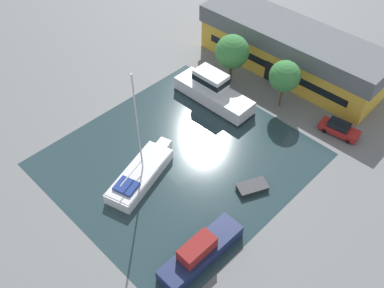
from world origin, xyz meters
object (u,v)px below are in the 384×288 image
at_px(warehouse_building, 290,50).
at_px(motor_cruiser, 213,92).
at_px(sailboat_moored, 141,174).
at_px(parked_car, 339,129).
at_px(small_dinghy, 252,187).
at_px(cabin_boat, 200,252).
at_px(quay_tree_by_water, 285,76).
at_px(quay_tree_near_building, 232,52).

bearing_deg(warehouse_building, motor_cruiser, -104.30).
height_order(sailboat_moored, motor_cruiser, sailboat_moored).
relative_size(warehouse_building, sailboat_moored, 1.96).
bearing_deg(parked_car, small_dinghy, -16.65).
height_order(motor_cruiser, cabin_boat, motor_cruiser).
distance_m(motor_cruiser, small_dinghy, 14.79).
xyz_separation_m(warehouse_building, cabin_boat, (11.55, -29.28, -2.25)).
bearing_deg(parked_car, warehouse_building, -125.99).
relative_size(warehouse_building, cabin_boat, 2.96).
xyz_separation_m(warehouse_building, motor_cruiser, (-2.77, -12.17, -1.72)).
bearing_deg(cabin_boat, quay_tree_by_water, 109.61).
bearing_deg(warehouse_building, quay_tree_near_building, -119.24).
xyz_separation_m(parked_car, motor_cruiser, (-14.60, -6.01, 0.69)).
bearing_deg(parked_car, quay_tree_near_building, -93.80).
bearing_deg(quay_tree_by_water, sailboat_moored, -99.36).
bearing_deg(quay_tree_near_building, small_dinghy, -41.64).
height_order(parked_car, cabin_boat, cabin_boat).
relative_size(parked_car, cabin_boat, 0.54).
distance_m(quay_tree_by_water, cabin_boat, 23.96).
distance_m(warehouse_building, small_dinghy, 22.26).
relative_size(small_dinghy, cabin_boat, 0.41).
distance_m(sailboat_moored, cabin_boat, 11.26).
bearing_deg(motor_cruiser, parked_car, -68.83).
xyz_separation_m(quay_tree_by_water, sailboat_moored, (-3.30, -20.03, -3.82)).
relative_size(quay_tree_near_building, cabin_boat, 0.77).
xyz_separation_m(quay_tree_near_building, quay_tree_by_water, (7.76, 0.57, -0.06)).
height_order(warehouse_building, motor_cruiser, warehouse_building).
xyz_separation_m(sailboat_moored, small_dinghy, (9.34, 7.19, -0.45)).
bearing_deg(parked_car, quay_tree_by_water, -93.32).
bearing_deg(cabin_boat, small_dinghy, 100.51).
height_order(sailboat_moored, small_dinghy, sailboat_moored).
xyz_separation_m(quay_tree_by_water, small_dinghy, (6.04, -12.85, -4.27)).
distance_m(quay_tree_near_building, motor_cruiser, 5.77).
bearing_deg(quay_tree_near_building, motor_cruiser, -76.29).
xyz_separation_m(quay_tree_near_building, motor_cruiser, (1.15, -4.72, -3.10)).
relative_size(warehouse_building, parked_car, 5.43).
relative_size(parked_car, motor_cruiser, 0.44).
bearing_deg(quay_tree_near_building, quay_tree_by_water, 4.20).
bearing_deg(warehouse_building, sailboat_moored, -90.33).
bearing_deg(cabin_boat, motor_cruiser, 130.55).
bearing_deg(sailboat_moored, cabin_boat, -28.77).
bearing_deg(cabin_boat, sailboat_moored, 168.50).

